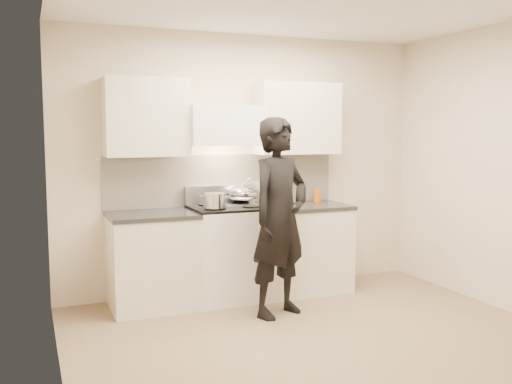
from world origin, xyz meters
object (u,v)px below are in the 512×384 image
counter_right (303,247)px  person (280,217)px  utensil_crock (269,194)px  wok (243,194)px  stove (229,252)px

counter_right → person: 0.98m
counter_right → utensil_crock: 0.68m
utensil_crock → person: 0.95m
counter_right → wok: bearing=167.1°
stove → utensil_crock: bearing=24.6°
utensil_crock → counter_right: bearing=-39.7°
counter_right → wok: (-0.63, 0.14, 0.59)m
stove → counter_right: stove is taller
stove → person: bearing=-68.4°
utensil_crock → stove: bearing=-155.4°
person → stove: bearing=88.4°
counter_right → wok: wok is taller
person → counter_right: bearing=25.6°
stove → wok: (0.20, 0.14, 0.58)m
person → wok: bearing=71.0°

